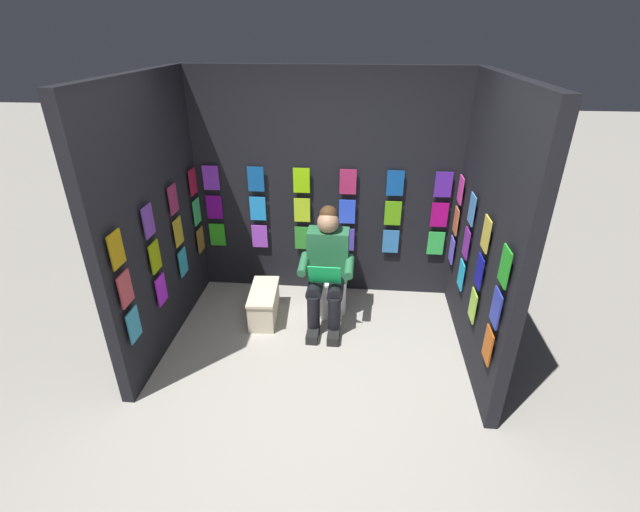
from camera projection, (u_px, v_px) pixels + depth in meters
name	position (u px, v px, depth m)	size (l,w,h in m)	color
ground_plane	(303.00, 415.00, 3.45)	(30.00, 30.00, 0.00)	#9E998E
display_wall_back	(325.00, 188.00, 4.65)	(2.83, 0.14, 2.38)	black
display_wall_left	(487.00, 232.00, 3.64)	(0.14, 1.92, 2.38)	black
display_wall_right	(154.00, 220.00, 3.88)	(0.14, 1.92, 2.38)	black
toilet	(329.00, 280.00, 4.65)	(0.41, 0.56, 0.77)	white
person_reading	(327.00, 268.00, 4.32)	(0.53, 0.69, 1.19)	#286B42
comic_longbox_near	(264.00, 304.00, 4.54)	(0.30, 0.60, 0.32)	beige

